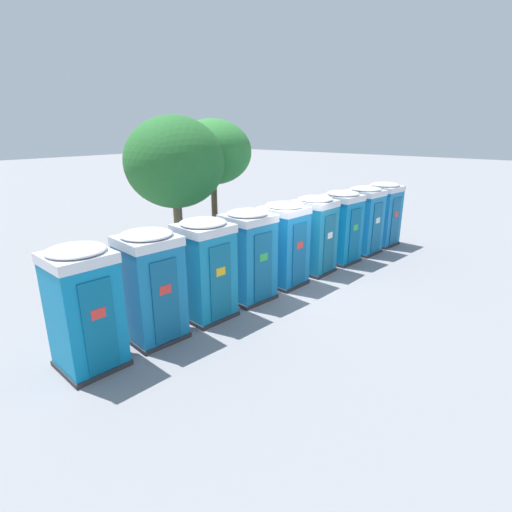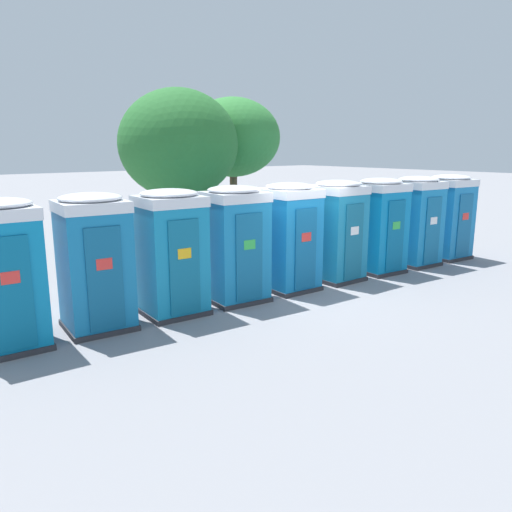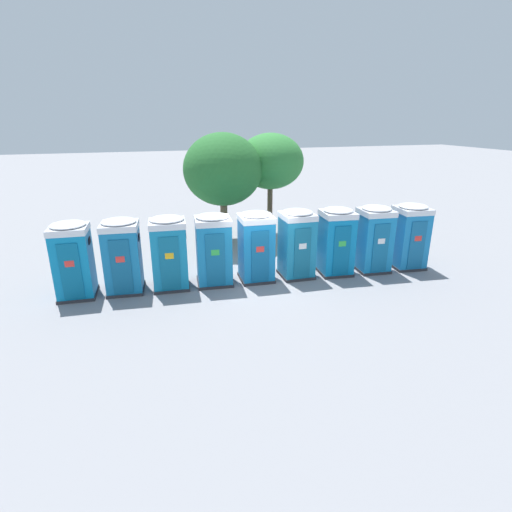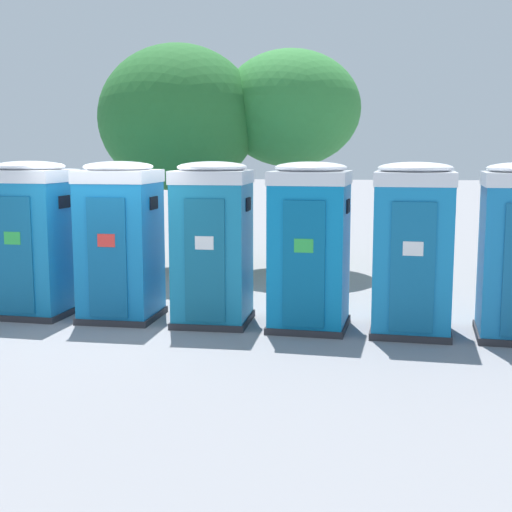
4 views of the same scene
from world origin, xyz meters
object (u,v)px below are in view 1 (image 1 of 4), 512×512
Objects in this scene: portapotty_8 at (383,214)px; street_tree_1 at (213,152)px; portapotty_4 at (284,244)px; portapotty_7 at (364,220)px; street_tree_0 at (175,163)px; portapotty_2 at (205,268)px; portapotty_3 at (248,255)px; portapotty_6 at (341,226)px; portapotty_5 at (314,234)px; portapotty_1 at (151,285)px; portapotty_0 at (84,308)px.

portapotty_8 is 7.32m from street_tree_1.
portapotty_7 is at bearing -5.12° from portapotty_4.
street_tree_0 reaches higher than portapotty_4.
street_tree_1 is at bearing 111.13° from portapotty_7.
portapotty_2 is at bearing 176.10° from portapotty_4.
portapotty_6 is at bearing -4.76° from portapotty_3.
street_tree_0 is at bearing 139.57° from portapotty_8.
portapotty_5 is at bearing -4.07° from portapotty_2.
street_tree_0 is (4.47, 4.42, 2.13)m from portapotty_1.
portapotty_1 is 9.17m from portapotty_7.
portapotty_0 is 1.00× the size of portapotty_4.
portapotty_1 and portapotty_4 have the same top height.
portapotty_4 is 0.50× the size of street_tree_0.
street_tree_0 is at bearing 44.69° from portapotty_1.
street_tree_0 reaches higher than street_tree_1.
portapotty_1 is 0.51× the size of street_tree_1.
portapotty_5 is 4.58m from portapotty_8.
portapotty_6 is at bearing -5.79° from portapotty_5.
portapotty_6 is (6.09, -0.48, 0.00)m from portapotty_2.
portapotty_4 is at bearing -88.82° from street_tree_0.
portapotty_0 is 3.06m from portapotty_2.
portapotty_0 is 1.53m from portapotty_1.
street_tree_1 reaches higher than portapotty_8.
portapotty_1 and portapotty_5 have the same top height.
portapotty_0 is at bearing 176.34° from portapotty_5.
portapotty_4 is (4.57, -0.33, 0.00)m from portapotty_1.
portapotty_2 is 1.00× the size of portapotty_7.
portapotty_0 is 12.22m from portapotty_8.
portapotty_7 is at bearing -47.92° from street_tree_0.
portapotty_5 is 3.06m from portapotty_7.
street_tree_0 is at bearing 132.08° from portapotty_7.
portapotty_5 is at bearing 175.01° from portapotty_8.
portapotty_1 is 1.00× the size of portapotty_2.
portapotty_8 is 0.51× the size of street_tree_1.
portapotty_0 is 0.50× the size of street_tree_0.
portapotty_5 and portapotty_7 have the same top height.
portapotty_4 and portapotty_8 have the same top height.
portapotty_3 is at bearing -3.26° from portapotty_0.
portapotty_8 is at bearing -4.99° from portapotty_5.
portapotty_3 is at bearing 175.76° from portapotty_5.
portapotty_7 is 1.00× the size of portapotty_8.
portapotty_3 is at bearing -126.61° from street_tree_1.
portapotty_8 is at bearing -4.53° from portapotty_2.
street_tree_1 is at bearing 97.07° from portapotty_6.
portapotty_7 is at bearing -5.17° from portapotty_6.
portapotty_3 is 1.00× the size of portapotty_7.
portapotty_6 and portapotty_8 have the same top height.
portapotty_3 is 1.53m from portapotty_4.
portapotty_0 is 0.51× the size of street_tree_1.
portapotty_5 is (7.62, -0.49, 0.00)m from portapotty_0.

